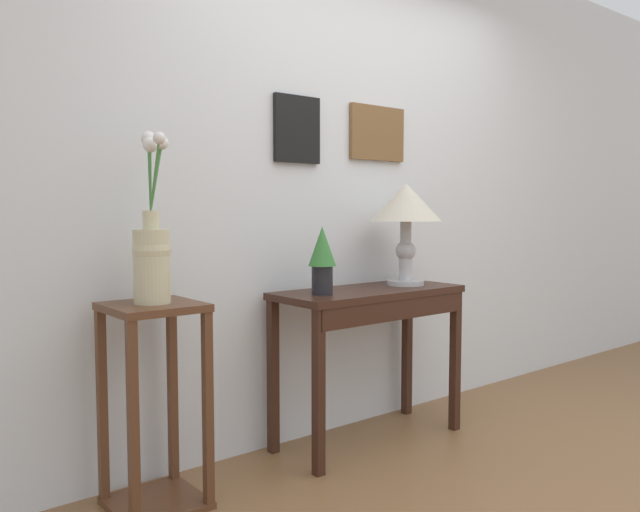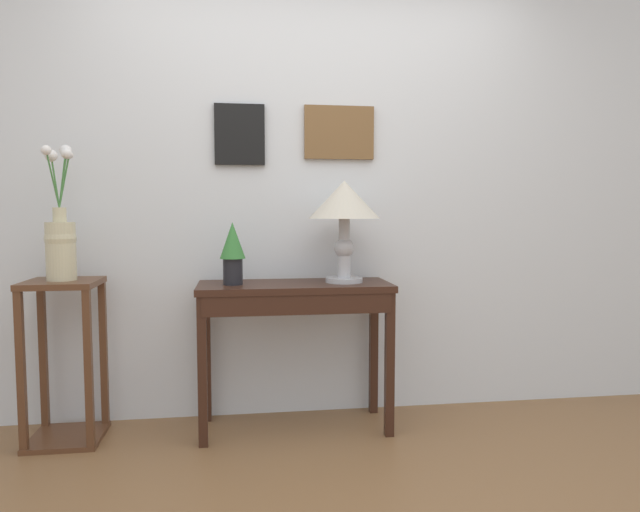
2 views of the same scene
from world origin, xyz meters
TOP-DOWN VIEW (x-y plane):
  - back_wall_with_art at (-0.00, 1.49)m, footprint 9.00×0.13m
  - console_table at (-0.10, 1.17)m, footprint 1.02×0.42m
  - table_lamp at (0.17, 1.19)m, footprint 0.38×0.38m
  - potted_plant_on_console at (-0.42, 1.17)m, footprint 0.13×0.13m
  - pedestal_stand_left at (-1.27, 1.19)m, footprint 0.35×0.35m
  - flower_vase_tall at (-1.27, 1.19)m, footprint 0.15×0.23m

SIDE VIEW (x-z plane):
  - pedestal_stand_left at x=-1.27m, z-range 0.00..0.83m
  - console_table at x=-0.10m, z-range 0.27..1.06m
  - potted_plant_on_console at x=-0.42m, z-range 0.81..1.14m
  - flower_vase_tall at x=-1.27m, z-range 0.70..1.38m
  - table_lamp at x=0.17m, z-range 0.93..1.47m
  - back_wall_with_art at x=0.00m, z-range 0.00..2.80m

